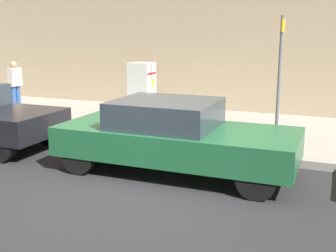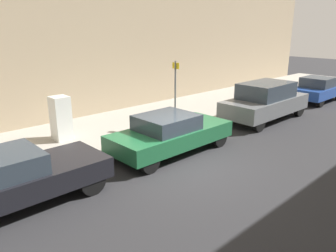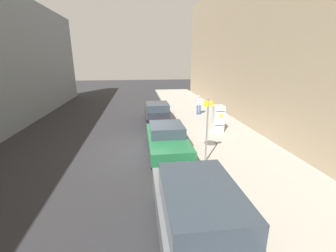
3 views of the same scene
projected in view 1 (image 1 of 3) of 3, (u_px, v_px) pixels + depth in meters
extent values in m
plane|color=#28282B|center=(133.00, 188.00, 7.22)|extent=(80.00, 80.00, 0.00)
cube|color=#9E998E|center=(209.00, 129.00, 11.30)|extent=(4.69, 44.00, 0.17)
cube|color=silver|center=(142.00, 92.00, 11.81)|extent=(0.62, 0.61, 1.63)
cube|color=black|center=(152.00, 92.00, 11.69)|extent=(0.01, 0.01, 1.55)
cube|color=yellow|center=(153.00, 83.00, 11.71)|extent=(0.16, 0.01, 0.22)
cube|color=red|center=(152.00, 73.00, 11.58)|extent=(0.56, 0.01, 0.05)
cube|color=red|center=(152.00, 104.00, 11.76)|extent=(0.56, 0.01, 0.05)
cylinder|color=#47443F|center=(192.00, 133.00, 10.40)|extent=(0.70, 0.70, 0.02)
cylinder|color=slate|center=(279.00, 86.00, 8.47)|extent=(0.07, 0.07, 2.77)
cube|color=yellow|center=(283.00, 26.00, 8.20)|extent=(0.36, 0.02, 0.24)
cylinder|color=#2D5193|center=(18.00, 97.00, 13.65)|extent=(0.14, 0.14, 0.76)
cylinder|color=#2D5193|center=(14.00, 98.00, 13.46)|extent=(0.14, 0.14, 0.76)
cube|color=beige|center=(15.00, 77.00, 13.41)|extent=(0.45, 0.22, 0.57)
sphere|color=tan|center=(14.00, 65.00, 13.32)|extent=(0.21, 0.21, 0.21)
cylinder|color=black|center=(47.00, 129.00, 9.99)|extent=(0.22, 0.71, 0.71)
cylinder|color=black|center=(0.00, 145.00, 8.62)|extent=(0.22, 0.71, 0.71)
cube|color=#1E6038|center=(177.00, 141.00, 7.94)|extent=(1.85, 4.47, 0.55)
cube|color=#2D3842|center=(166.00, 113.00, 7.90)|extent=(1.63, 1.88, 0.50)
cylinder|color=black|center=(272.00, 154.00, 8.11)|extent=(0.22, 0.65, 0.65)
cylinder|color=black|center=(256.00, 180.00, 6.67)|extent=(0.22, 0.65, 0.65)
cylinder|color=black|center=(120.00, 138.00, 9.32)|extent=(0.22, 0.65, 0.65)
cylinder|color=black|center=(79.00, 157.00, 7.89)|extent=(0.22, 0.65, 0.65)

